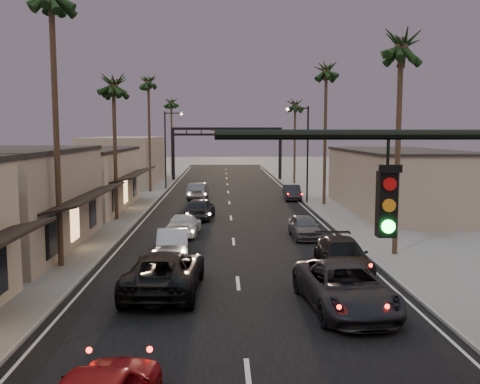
{
  "coord_description": "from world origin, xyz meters",
  "views": [
    {
      "loc": [
        -0.69,
        -3.94,
        6.64
      ],
      "look_at": [
        0.56,
        32.86,
        2.5
      ],
      "focal_mm": 40.0,
      "sensor_mm": 36.0,
      "label": 1
    }
  ],
  "objects": [
    {
      "name": "ground",
      "position": [
        0.0,
        40.0,
        0.0
      ],
      "size": [
        200.0,
        200.0,
        0.0
      ],
      "primitive_type": "plane",
      "color": "slate",
      "rests_on": "ground"
    },
    {
      "name": "road",
      "position": [
        0.0,
        45.0,
        0.0
      ],
      "size": [
        14.0,
        120.0,
        0.02
      ],
      "primitive_type": "cube",
      "color": "black",
      "rests_on": "ground"
    },
    {
      "name": "sidewalk_left",
      "position": [
        -9.5,
        52.0,
        0.06
      ],
      "size": [
        5.0,
        92.0,
        0.12
      ],
      "primitive_type": "cube",
      "color": "slate",
      "rests_on": "ground"
    },
    {
      "name": "sidewalk_right",
      "position": [
        9.5,
        52.0,
        0.06
      ],
      "size": [
        5.0,
        92.0,
        0.12
      ],
      "primitive_type": "cube",
      "color": "slate",
      "rests_on": "ground"
    },
    {
      "name": "storefront_mid",
      "position": [
        -13.0,
        26.0,
        2.75
      ],
      "size": [
        8.0,
        14.0,
        5.5
      ],
      "primitive_type": "cube",
      "color": "gray",
      "rests_on": "ground"
    },
    {
      "name": "storefront_far",
      "position": [
        -13.0,
        42.0,
        2.5
      ],
      "size": [
        8.0,
        16.0,
        5.0
      ],
      "primitive_type": "cube",
      "color": "#B6A98B",
      "rests_on": "ground"
    },
    {
      "name": "storefront_dist",
      "position": [
        -13.0,
        65.0,
        3.0
      ],
      "size": [
        8.0,
        20.0,
        6.0
      ],
      "primitive_type": "cube",
      "color": "gray",
      "rests_on": "ground"
    },
    {
      "name": "building_right",
      "position": [
        14.0,
        40.0,
        2.5
      ],
      "size": [
        8.0,
        18.0,
        5.0
      ],
      "primitive_type": "cube",
      "color": "gray",
      "rests_on": "ground"
    },
    {
      "name": "arch",
      "position": [
        0.0,
        70.0,
        5.53
      ],
      "size": [
        15.2,
        0.4,
        7.27
      ],
      "color": "black",
      "rests_on": "ground"
    },
    {
      "name": "streetlight_right",
      "position": [
        6.92,
        45.0,
        5.33
      ],
      "size": [
        2.13,
        0.3,
        9.0
      ],
      "color": "black",
      "rests_on": "ground"
    },
    {
      "name": "streetlight_left",
      "position": [
        -6.92,
        58.0,
        5.33
      ],
      "size": [
        2.13,
        0.3,
        9.0
      ],
      "color": "black",
      "rests_on": "ground"
    },
    {
      "name": "palm_lc",
      "position": [
        -8.6,
        36.0,
        10.47
      ],
      "size": [
        3.2,
        3.2,
        12.2
      ],
      "color": "#38281C",
      "rests_on": "ground"
    },
    {
      "name": "palm_ld",
      "position": [
        -8.6,
        55.0,
        12.42
      ],
      "size": [
        3.2,
        3.2,
        14.2
      ],
      "color": "#38281C",
      "rests_on": "ground"
    },
    {
      "name": "palm_ra",
      "position": [
        8.6,
        24.0,
        11.44
      ],
      "size": [
        3.2,
        3.2,
        13.2
      ],
      "color": "#38281C",
      "rests_on": "ground"
    },
    {
      "name": "palm_rb",
      "position": [
        8.6,
        44.0,
        12.42
      ],
      "size": [
        3.2,
        3.2,
        14.2
      ],
      "color": "#38281C",
      "rests_on": "ground"
    },
    {
      "name": "palm_rc",
      "position": [
        8.6,
        64.0,
        10.47
      ],
      "size": [
        3.2,
        3.2,
        12.2
      ],
      "color": "#38281C",
      "rests_on": "ground"
    },
    {
      "name": "palm_far",
      "position": [
        -8.3,
        78.0,
        11.44
      ],
      "size": [
        3.2,
        3.2,
        13.2
      ],
      "color": "#38281C",
      "rests_on": "ground"
    },
    {
      "name": "oncoming_pickup",
      "position": [
        -3.07,
        17.79,
        0.88
      ],
      "size": [
        3.2,
        6.45,
        1.76
      ],
      "primitive_type": "imported",
      "rotation": [
        0.0,
        0.0,
        3.1
      ],
      "color": "black",
      "rests_on": "ground"
    },
    {
      "name": "oncoming_silver",
      "position": [
        -3.37,
        24.64,
        0.75
      ],
      "size": [
        1.93,
        4.68,
        1.51
      ],
      "primitive_type": "imported",
      "rotation": [
        0.0,
        0.0,
        3.21
      ],
      "color": "#ADADB3",
      "rests_on": "ground"
    },
    {
      "name": "oncoming_white",
      "position": [
        -3.18,
        30.14,
        0.69
      ],
      "size": [
        2.23,
        4.89,
        1.39
      ],
      "primitive_type": "imported",
      "rotation": [
        0.0,
        0.0,
        3.08
      ],
      "color": "silver",
      "rests_on": "ground"
    },
    {
      "name": "oncoming_dgrey",
      "position": [
        -2.39,
        36.64,
        0.83
      ],
      "size": [
        2.47,
        5.03,
        1.65
      ],
      "primitive_type": "imported",
      "rotation": [
        0.0,
        0.0,
        3.03
      ],
      "color": "black",
      "rests_on": "ground"
    },
    {
      "name": "oncoming_grey_far",
      "position": [
        -3.07,
        49.24,
        0.8
      ],
      "size": [
        2.14,
        4.99,
        1.6
      ],
      "primitive_type": "imported",
      "rotation": [
        0.0,
        0.0,
        3.05
      ],
      "color": "#57575D",
      "rests_on": "ground"
    },
    {
      "name": "curbside_near",
      "position": [
        3.9,
        15.36,
        0.86
      ],
      "size": [
        3.39,
        6.43,
        1.73
      ],
      "primitive_type": "imported",
      "rotation": [
        0.0,
        0.0,
        0.09
      ],
      "color": "black",
      "rests_on": "ground"
    },
    {
      "name": "curbside_black",
      "position": [
        5.05,
        20.86,
        0.77
      ],
      "size": [
        2.22,
        5.35,
        1.55
      ],
      "primitive_type": "imported",
      "rotation": [
        0.0,
        0.0,
        -0.01
      ],
      "color": "black",
      "rests_on": "ground"
    },
    {
      "name": "curbside_grey",
      "position": [
        4.5,
        29.04,
        0.71
      ],
      "size": [
        1.81,
        4.24,
        1.43
      ],
      "primitive_type": "imported",
      "rotation": [
        0.0,
        0.0,
        0.03
      ],
      "color": "#525257",
      "rests_on": "ground"
    },
    {
      "name": "curbside_far",
      "position": [
        6.2,
        48.08,
        0.73
      ],
      "size": [
        1.67,
        4.46,
        1.45
      ],
      "primitive_type": "imported",
      "rotation": [
        0.0,
        0.0,
        -0.03
      ],
      "color": "black",
      "rests_on": "ground"
    }
  ]
}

